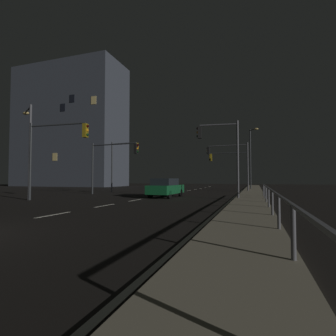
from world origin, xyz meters
The scene contains 15 objects.
ground_plane centered at (0.00, 17.50, 0.00)m, with size 112.00×112.00×0.00m, color black.
sidewalk_right centered at (7.91, 17.50, 0.07)m, with size 2.20×77.00×0.14m, color gray.
lane_markings_center centered at (0.00, 21.00, 0.01)m, with size 0.14×50.00×0.01m.
lane_edge_line centered at (6.56, 22.50, 0.01)m, with size 0.14×53.00×0.01m.
car centered at (1.14, 16.45, 0.82)m, with size 1.98×4.46×1.57m.
traffic_light_far_left centered at (5.31, 28.06, 4.21)m, with size 5.01×0.59×5.71m.
traffic_light_mid_left centered at (-5.94, 22.03, 4.05)m, with size 3.63×0.63×5.80m.
traffic_light_far_right centered at (5.78, 15.64, 4.13)m, with size 3.12×0.59×5.75m.
traffic_light_mid_right centered at (-5.27, 10.78, 4.02)m, with size 4.83×0.54×5.64m.
traffic_light_far_center centered at (5.12, 30.29, 3.72)m, with size 5.00×0.34×5.00m.
traffic_light_near_right centered at (-5.02, 18.25, 3.71)m, with size 5.29×0.54×5.17m.
street_lamp_mid_block centered at (7.77, 34.17, 5.12)m, with size 1.21×1.93×8.39m.
street_lamp_far_end centered at (-7.74, 10.90, 4.27)m, with size 2.04×1.38×7.03m.
barrier_fence centered at (8.86, 8.36, 0.88)m, with size 0.09×20.81×0.98m.
building_distant centered at (-28.87, 41.24, 12.54)m, with size 22.83×9.78×25.08m.
Camera 1 is at (8.25, -4.08, 1.56)m, focal length 27.79 mm.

